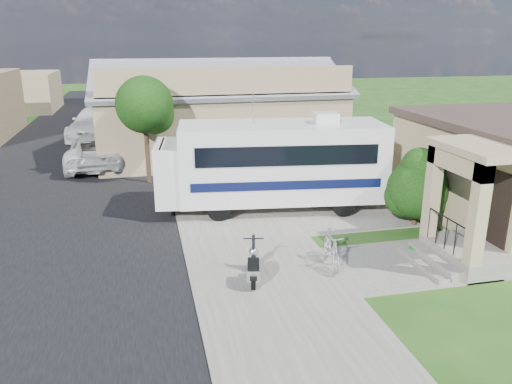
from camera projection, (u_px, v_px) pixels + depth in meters
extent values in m
plane|color=#184011|center=(293.00, 260.00, 14.25)|extent=(120.00, 120.00, 0.00)
cube|color=black|center=(63.00, 181.00, 21.96)|extent=(9.00, 80.00, 0.02)
cube|color=#5E5C55|center=(210.00, 172.00, 23.33)|extent=(4.00, 80.00, 0.06)
cube|color=#5E5C55|center=(296.00, 205.00, 18.75)|extent=(7.00, 6.00, 0.05)
cube|color=#5E5C55|center=(406.00, 263.00, 13.95)|extent=(4.00, 3.00, 0.05)
cube|color=black|center=(421.00, 168.00, 17.43)|extent=(0.04, 1.10, 1.20)
cube|color=black|center=(498.00, 209.00, 13.75)|extent=(0.04, 0.95, 2.10)
cube|color=#5E5C55|center=(467.00, 255.00, 13.97)|extent=(1.60, 2.40, 0.50)
cube|color=#5E5C55|center=(435.00, 261.00, 13.78)|extent=(0.40, 2.16, 0.32)
cube|color=#5E5C55|center=(423.00, 265.00, 13.73)|extent=(0.35, 2.16, 0.16)
cube|color=#8F815A|center=(433.00, 191.00, 14.31)|extent=(0.35, 0.35, 2.70)
cube|color=#8F815A|center=(478.00, 215.00, 12.41)|extent=(0.35, 0.35, 2.70)
cube|color=#8F815A|center=(459.00, 162.00, 13.03)|extent=(0.35, 2.40, 0.50)
cube|color=#8F815A|center=(488.00, 148.00, 13.10)|extent=(2.10, 2.70, 0.20)
cylinder|color=black|center=(448.00, 218.00, 13.47)|extent=(0.04, 1.70, 0.04)
cube|color=#837352|center=(217.00, 120.00, 26.74)|extent=(12.00, 8.00, 3.60)
cube|color=slate|center=(222.00, 79.00, 24.18)|extent=(12.50, 4.40, 1.78)
cube|color=slate|center=(211.00, 73.00, 27.90)|extent=(12.50, 4.40, 1.78)
cube|color=slate|center=(216.00, 62.00, 25.83)|extent=(12.50, 0.50, 0.22)
cube|color=#837352|center=(229.00, 82.00, 22.41)|extent=(11.76, 0.20, 1.30)
cube|color=#837352|center=(6.00, 92.00, 42.22)|extent=(8.00, 7.00, 3.20)
cylinder|color=black|center=(147.00, 147.00, 21.35)|extent=(0.20, 0.20, 3.15)
sphere|color=black|center=(144.00, 105.00, 20.81)|extent=(2.40, 2.40, 2.40)
sphere|color=black|center=(155.00, 114.00, 21.22)|extent=(1.68, 1.68, 1.68)
cylinder|color=black|center=(144.00, 112.00, 30.63)|extent=(0.20, 0.20, 3.29)
sphere|color=black|center=(142.00, 81.00, 30.07)|extent=(2.40, 2.40, 2.40)
sphere|color=black|center=(149.00, 89.00, 30.48)|extent=(1.68, 1.68, 1.68)
cylinder|color=black|center=(142.00, 98.00, 39.05)|extent=(0.20, 0.20, 3.01)
sphere|color=black|center=(141.00, 75.00, 38.54)|extent=(2.40, 2.40, 2.40)
sphere|color=black|center=(147.00, 81.00, 38.93)|extent=(1.68, 1.68, 1.68)
cube|color=silver|center=(282.00, 161.00, 17.96)|extent=(7.52, 3.45, 2.70)
cube|color=silver|center=(169.00, 172.00, 17.65)|extent=(1.12, 2.55, 2.07)
cube|color=black|center=(162.00, 157.00, 17.47)|extent=(0.33, 2.19, 0.93)
cube|color=black|center=(288.00, 156.00, 16.57)|extent=(6.13, 0.78, 0.67)
cube|color=black|center=(277.00, 140.00, 19.06)|extent=(6.13, 0.78, 0.67)
cube|color=black|center=(287.00, 185.00, 16.88)|extent=(6.49, 0.81, 0.31)
cube|color=black|center=(276.00, 166.00, 19.36)|extent=(6.49, 0.81, 0.31)
cube|color=silver|center=(326.00, 118.00, 17.66)|extent=(0.91, 0.82, 0.36)
cylinder|color=#B0B0B8|center=(253.00, 109.00, 17.30)|extent=(0.04, 0.04, 1.04)
cylinder|color=black|center=(219.00, 209.00, 17.05)|extent=(0.86, 0.39, 0.83)
cylinder|color=black|center=(217.00, 189.00, 19.22)|extent=(0.86, 0.39, 0.83)
cylinder|color=black|center=(343.00, 204.00, 17.48)|extent=(0.86, 0.39, 0.83)
cylinder|color=black|center=(328.00, 186.00, 19.64)|extent=(0.86, 0.39, 0.83)
cylinder|color=black|center=(415.00, 215.00, 16.68)|extent=(0.16, 0.16, 0.79)
sphere|color=black|center=(417.00, 189.00, 16.41)|extent=(1.99, 1.99, 1.99)
sphere|color=black|center=(425.00, 175.00, 16.65)|extent=(1.59, 1.59, 1.59)
sphere|color=black|center=(405.00, 197.00, 16.62)|extent=(1.39, 1.39, 1.39)
sphere|color=black|center=(426.00, 203.00, 16.29)|extent=(1.19, 1.19, 1.19)
sphere|color=black|center=(420.00, 166.00, 16.17)|extent=(1.19, 1.19, 1.19)
cylinder|color=black|center=(253.00, 281.00, 12.40)|extent=(0.21, 0.44, 0.43)
cylinder|color=black|center=(253.00, 263.00, 13.43)|extent=(0.21, 0.44, 0.43)
cube|color=#B0B0B8|center=(253.00, 270.00, 12.85)|extent=(0.40, 0.59, 0.08)
cube|color=#B0B0B8|center=(253.00, 272.00, 12.44)|extent=(0.44, 0.60, 0.29)
cube|color=black|center=(253.00, 264.00, 12.42)|extent=(0.41, 0.64, 0.12)
cube|color=black|center=(253.00, 278.00, 12.21)|extent=(0.21, 0.23, 0.10)
cylinder|color=black|center=(253.00, 250.00, 13.24)|extent=(0.15, 0.34, 0.81)
sphere|color=#B0B0B8|center=(253.00, 252.00, 13.33)|extent=(0.27, 0.27, 0.27)
sphere|color=black|center=(253.00, 250.00, 13.41)|extent=(0.12, 0.12, 0.12)
cylinder|color=black|center=(253.00, 238.00, 13.06)|extent=(0.53, 0.15, 0.04)
cube|color=black|center=(253.00, 259.00, 13.39)|extent=(0.19, 0.30, 0.06)
imported|color=#B0B0B8|center=(331.00, 251.00, 13.65)|extent=(0.67, 1.68, 0.99)
imported|color=silver|center=(97.00, 150.00, 24.36)|extent=(2.75, 5.80, 1.60)
imported|color=silver|center=(97.00, 122.00, 31.38)|extent=(3.75, 6.78, 1.86)
cylinder|color=#156D24|center=(417.00, 251.00, 14.59)|extent=(0.45, 0.45, 0.20)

